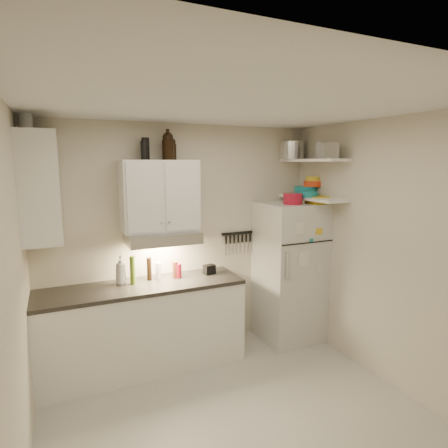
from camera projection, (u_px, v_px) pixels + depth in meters
name	position (u px, v px, depth m)	size (l,w,h in m)	color
floor	(241.00, 422.00, 3.18)	(3.20, 3.00, 0.02)	#B8B5AA
ceiling	(244.00, 102.00, 2.76)	(3.20, 3.00, 0.02)	white
back_wall	(183.00, 239.00, 4.32)	(3.20, 0.02, 2.60)	beige
left_wall	(10.00, 305.00, 2.31)	(0.02, 3.00, 2.60)	beige
right_wall	(390.00, 254.00, 3.62)	(0.02, 3.00, 2.60)	beige
base_cabinet	(144.00, 328.00, 3.96)	(2.10, 0.60, 0.88)	white
countertop	(142.00, 287.00, 3.88)	(2.10, 0.62, 0.04)	#2B2825
upper_cabinet	(160.00, 196.00, 3.96)	(0.80, 0.33, 0.75)	white
side_cabinet	(39.00, 188.00, 3.35)	(0.33, 0.55, 1.00)	white
range_hood	(163.00, 237.00, 3.97)	(0.76, 0.46, 0.12)	silver
fridge	(289.00, 272.00, 4.59)	(0.70, 0.68, 1.70)	silver
shelf_hi	(314.00, 160.00, 4.33)	(0.30, 0.95, 0.03)	white
shelf_lo	(312.00, 198.00, 4.40)	(0.30, 0.95, 0.03)	white
knife_strip	(238.00, 233.00, 4.58)	(0.42, 0.02, 0.03)	black
dutch_oven	(293.00, 199.00, 4.30)	(0.22, 0.22, 0.13)	maroon
book_stack	(317.00, 200.00, 4.36)	(0.20, 0.25, 0.08)	gold
spice_jar	(303.00, 199.00, 4.36)	(0.06, 0.06, 0.10)	silver
stock_pot	(292.00, 150.00, 4.60)	(0.30, 0.30, 0.21)	silver
tin_a	(325.00, 151.00, 4.20)	(0.18, 0.16, 0.18)	#AAAAAD
tin_b	(329.00, 151.00, 3.98)	(0.16, 0.16, 0.16)	#AAAAAD
bowl_teal	(305.00, 191.00, 4.60)	(0.28, 0.28, 0.11)	#187D84
bowl_orange	(313.00, 184.00, 4.55)	(0.22, 0.22, 0.07)	red
bowl_yellow	(313.00, 179.00, 4.54)	(0.17, 0.17, 0.06)	gold
plates	(307.00, 194.00, 4.40)	(0.26, 0.26, 0.07)	#187D84
growler_a	(168.00, 146.00, 3.93)	(0.13, 0.13, 0.30)	black
growler_b	(172.00, 149.00, 4.02)	(0.10, 0.10, 0.24)	black
thermos_a	(146.00, 149.00, 3.90)	(0.08, 0.08, 0.23)	black
thermos_b	(144.00, 150.00, 3.78)	(0.06, 0.06, 0.19)	black
side_jar	(25.00, 122.00, 3.31)	(0.12, 0.12, 0.16)	silver
soap_bottle	(121.00, 269.00, 3.87)	(0.13, 0.13, 0.34)	white
pepper_mill	(175.00, 270.00, 4.09)	(0.06, 0.06, 0.19)	#5A2C1B
oil_bottle	(133.00, 270.00, 3.88)	(0.06, 0.06, 0.30)	#52731C
vinegar_bottle	(149.00, 269.00, 4.02)	(0.05, 0.05, 0.25)	black
clear_bottle	(158.00, 271.00, 4.05)	(0.06, 0.06, 0.19)	silver
red_jar	(178.00, 271.00, 4.11)	(0.08, 0.08, 0.16)	maroon
caddy	(209.00, 269.00, 4.25)	(0.12, 0.09, 0.11)	black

